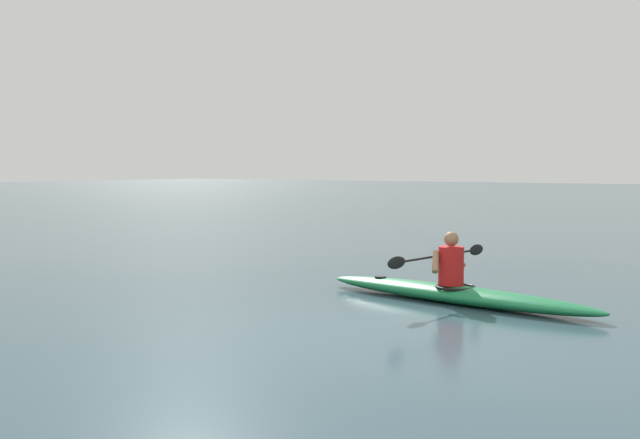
# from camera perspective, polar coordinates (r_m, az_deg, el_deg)

# --- Properties ---
(ground_plane) EXTENTS (160.00, 160.00, 0.00)m
(ground_plane) POSITION_cam_1_polar(r_m,az_deg,el_deg) (8.61, 5.94, -8.97)
(ground_plane) COLOR #334C56
(kayak) EXTENTS (4.49, 1.24, 0.25)m
(kayak) POSITION_cam_1_polar(r_m,az_deg,el_deg) (10.79, 10.33, -5.66)
(kayak) COLOR #19723F
(kayak) RESTS_ON ground
(kayaker) EXTENTS (0.57, 2.47, 0.77)m
(kayaker) POSITION_cam_1_polar(r_m,az_deg,el_deg) (10.77, 9.98, -3.25)
(kayaker) COLOR red
(kayaker) RESTS_ON kayak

